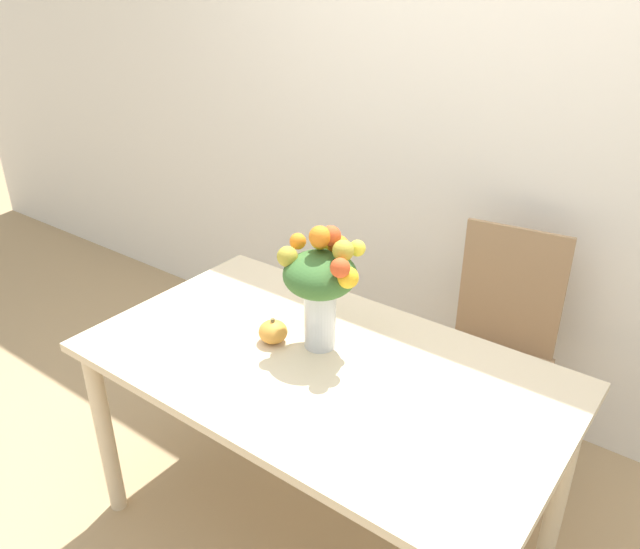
# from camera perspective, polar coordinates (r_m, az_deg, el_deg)

# --- Properties ---
(ground_plane) EXTENTS (12.00, 12.00, 0.00)m
(ground_plane) POSITION_cam_1_polar(r_m,az_deg,el_deg) (2.46, 0.12, -22.38)
(ground_plane) COLOR tan
(wall_back) EXTENTS (8.00, 0.06, 2.70)m
(wall_back) POSITION_cam_1_polar(r_m,az_deg,el_deg) (2.62, 15.16, 14.71)
(wall_back) COLOR white
(wall_back) RESTS_ON ground_plane
(dining_table) EXTENTS (1.50, 0.85, 0.74)m
(dining_table) POSITION_cam_1_polar(r_m,az_deg,el_deg) (2.01, 0.13, -10.21)
(dining_table) COLOR beige
(dining_table) RESTS_ON ground_plane
(flower_vase) EXTENTS (0.27, 0.26, 0.42)m
(flower_vase) POSITION_cam_1_polar(r_m,az_deg,el_deg) (1.92, 0.15, -0.49)
(flower_vase) COLOR silver
(flower_vase) RESTS_ON dining_table
(pumpkin) EXTENTS (0.09, 0.09, 0.09)m
(pumpkin) POSITION_cam_1_polar(r_m,az_deg,el_deg) (2.04, -4.40, -5.29)
(pumpkin) COLOR gold
(pumpkin) RESTS_ON dining_table
(dining_chair_near_window) EXTENTS (0.47, 0.47, 0.97)m
(dining_chair_near_window) POSITION_cam_1_polar(r_m,az_deg,el_deg) (2.56, 15.75, -6.75)
(dining_chair_near_window) COLOR #9E7A56
(dining_chair_near_window) RESTS_ON ground_plane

